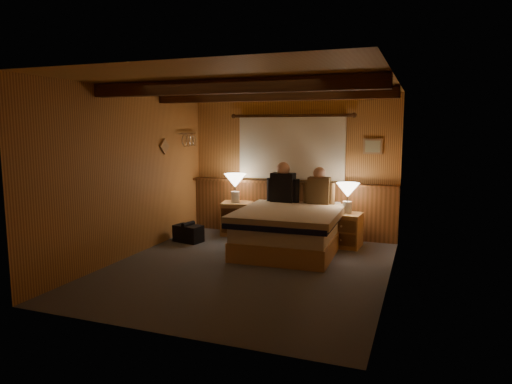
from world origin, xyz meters
The scene contains 19 objects.
floor centered at (0.00, 0.00, 0.00)m, with size 4.20×4.20×0.00m, color #4D505B.
ceiling centered at (0.00, 0.00, 2.40)m, with size 4.20×4.20×0.00m, color #B68B44.
wall_back centered at (0.00, 2.10, 1.20)m, with size 3.60×3.60×0.00m, color #CE924A.
wall_left centered at (-1.80, 0.00, 1.20)m, with size 4.20×4.20×0.00m, color #CE924A.
wall_right centered at (1.80, 0.00, 1.20)m, with size 4.20×4.20×0.00m, color #CE924A.
wall_front centered at (0.00, -2.10, 1.20)m, with size 3.60×3.60×0.00m, color #CE924A.
wainscot centered at (0.00, 2.04, 0.49)m, with size 3.60×0.23×0.94m.
curtain_window centered at (0.00, 2.03, 1.52)m, with size 2.18×0.09×1.11m.
ceiling_beams centered at (0.00, 0.15, 2.31)m, with size 3.60×1.65×0.16m.
coat_rail centered at (-1.72, 1.58, 1.67)m, with size 0.05×0.55×0.24m.
framed_print centered at (1.35, 2.08, 1.55)m, with size 0.30×0.04×0.25m.
bed centered at (0.29, 1.03, 0.33)m, with size 1.52×1.92×0.64m.
nightstand_left centered at (-0.88, 1.74, 0.28)m, with size 0.60×0.56×0.57m.
nightstand_right centered at (1.03, 1.55, 0.27)m, with size 0.52×0.47×0.53m.
lamp_left centered at (-0.90, 1.72, 0.92)m, with size 0.38×0.38×0.50m.
lamp_right centered at (1.05, 1.60, 0.86)m, with size 0.36×0.36×0.47m.
person_left centered at (-0.02, 1.65, 0.91)m, with size 0.56×0.23×0.68m.
person_right centered at (0.58, 1.66, 0.88)m, with size 0.51×0.21×0.62m.
duffel_bag centered at (-1.42, 0.98, 0.14)m, with size 0.50×0.36×0.33m.
Camera 1 is at (2.15, -5.46, 1.84)m, focal length 32.00 mm.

